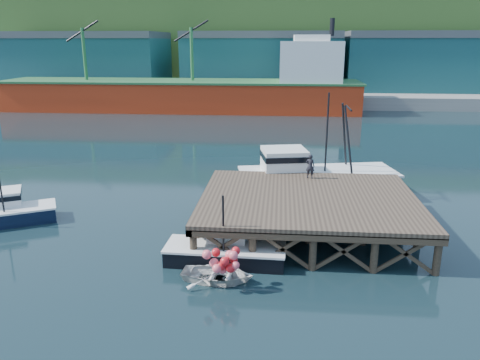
# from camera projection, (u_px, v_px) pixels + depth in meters

# --- Properties ---
(ground) EXTENTS (300.00, 300.00, 0.00)m
(ground) POSITION_uv_depth(u_px,v_px,m) (212.00, 228.00, 27.23)
(ground) COLOR black
(ground) RESTS_ON ground
(wharf) EXTENTS (12.00, 10.00, 2.62)m
(wharf) POSITION_uv_depth(u_px,v_px,m) (309.00, 200.00, 26.04)
(wharf) COLOR brown
(wharf) RESTS_ON ground
(far_quay) EXTENTS (160.00, 40.00, 2.00)m
(far_quay) POSITION_uv_depth(u_px,v_px,m) (262.00, 91.00, 93.80)
(far_quay) COLOR gray
(far_quay) RESTS_ON ground
(warehouse_left) EXTENTS (32.00, 16.00, 9.00)m
(warehouse_left) POSITION_uv_depth(u_px,v_px,m) (81.00, 63.00, 90.41)
(warehouse_left) COLOR #194E53
(warehouse_left) RESTS_ON far_quay
(warehouse_mid) EXTENTS (28.00, 16.00, 9.00)m
(warehouse_mid) POSITION_uv_depth(u_px,v_px,m) (262.00, 64.00, 87.46)
(warehouse_mid) COLOR #194E53
(warehouse_mid) RESTS_ON far_quay
(warehouse_right) EXTENTS (30.00, 16.00, 9.00)m
(warehouse_right) POSITION_uv_depth(u_px,v_px,m) (427.00, 64.00, 84.94)
(warehouse_right) COLOR #194E53
(warehouse_right) RESTS_ON far_quay
(cargo_ship) EXTENTS (55.50, 10.00, 13.75)m
(cargo_ship) POSITION_uv_depth(u_px,v_px,m) (202.00, 89.00, 72.85)
(cargo_ship) COLOR red
(cargo_ship) RESTS_ON ground
(hillside) EXTENTS (220.00, 50.00, 22.00)m
(hillside) POSITION_uv_depth(u_px,v_px,m) (268.00, 39.00, 119.61)
(hillside) COLOR #2D511E
(hillside) RESTS_ON ground
(boat_navy) EXTENTS (5.92, 4.42, 3.52)m
(boat_navy) POSITION_uv_depth(u_px,v_px,m) (6.00, 211.00, 27.96)
(boat_navy) COLOR black
(boat_navy) RESTS_ON ground
(boat_black) EXTENTS (5.94, 5.01, 3.64)m
(boat_black) POSITION_uv_depth(u_px,v_px,m) (226.00, 247.00, 23.13)
(boat_black) COLOR black
(boat_black) RESTS_ON ground
(trawler) EXTENTS (11.30, 5.85, 7.21)m
(trawler) POSITION_uv_depth(u_px,v_px,m) (314.00, 176.00, 32.50)
(trawler) COLOR tan
(trawler) RESTS_ON ground
(dinghy) EXTENTS (3.45, 2.60, 0.67)m
(dinghy) POSITION_uv_depth(u_px,v_px,m) (217.00, 275.00, 21.10)
(dinghy) COLOR silver
(dinghy) RESTS_ON ground
(dockworker) EXTENTS (0.64, 0.51, 1.55)m
(dockworker) POSITION_uv_depth(u_px,v_px,m) (310.00, 166.00, 29.43)
(dockworker) COLOR black
(dockworker) RESTS_ON wharf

